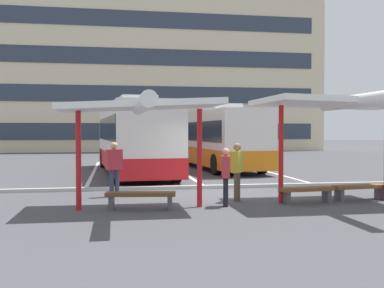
% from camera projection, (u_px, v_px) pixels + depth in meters
% --- Properties ---
extents(ground_plane, '(160.00, 160.00, 0.00)m').
position_uv_depth(ground_plane, '(217.00, 194.00, 15.19)').
color(ground_plane, '#47474C').
extents(terminal_building, '(36.82, 15.08, 24.67)m').
position_uv_depth(terminal_building, '(143.00, 52.00, 52.92)').
color(terminal_building, beige).
rests_on(terminal_building, ground).
extents(coach_bus_0, '(3.55, 11.85, 3.60)m').
position_uv_depth(coach_bus_0, '(133.00, 139.00, 22.31)').
color(coach_bus_0, silver).
rests_on(coach_bus_0, ground).
extents(coach_bus_1, '(3.39, 11.36, 3.44)m').
position_uv_depth(coach_bus_1, '(215.00, 140.00, 25.79)').
color(coach_bus_1, silver).
rests_on(coach_bus_1, ground).
extents(lane_stripe_0, '(0.16, 14.00, 0.01)m').
position_uv_depth(lane_stripe_0, '(94.00, 172.00, 23.46)').
color(lane_stripe_0, white).
rests_on(lane_stripe_0, ground).
extents(lane_stripe_1, '(0.16, 14.00, 0.01)m').
position_uv_depth(lane_stripe_1, '(179.00, 170.00, 24.17)').
color(lane_stripe_1, white).
rests_on(lane_stripe_1, ground).
extents(lane_stripe_2, '(0.16, 14.00, 0.01)m').
position_uv_depth(lane_stripe_2, '(259.00, 169.00, 24.89)').
color(lane_stripe_2, white).
rests_on(lane_stripe_2, ground).
extents(waiting_shelter_0, '(4.20, 4.38, 2.90)m').
position_uv_depth(waiting_shelter_0, '(141.00, 108.00, 12.04)').
color(waiting_shelter_0, red).
rests_on(waiting_shelter_0, ground).
extents(bench_0, '(1.87, 0.67, 0.45)m').
position_uv_depth(bench_0, '(141.00, 196.00, 12.24)').
color(bench_0, brown).
rests_on(bench_0, ground).
extents(waiting_shelter_1, '(4.28, 5.19, 3.02)m').
position_uv_depth(waiting_shelter_1, '(340.00, 104.00, 13.19)').
color(waiting_shelter_1, red).
rests_on(waiting_shelter_1, ground).
extents(bench_1, '(1.62, 0.58, 0.45)m').
position_uv_depth(bench_1, '(307.00, 191.00, 13.29)').
color(bench_1, brown).
rests_on(bench_1, ground).
extents(bench_2, '(1.75, 0.64, 0.45)m').
position_uv_depth(bench_2, '(360.00, 189.00, 13.88)').
color(bench_2, brown).
rests_on(bench_2, ground).
extents(platform_kerb, '(44.00, 0.24, 0.12)m').
position_uv_depth(platform_kerb, '(208.00, 187.00, 16.65)').
color(platform_kerb, '#ADADA8').
rests_on(platform_kerb, ground).
extents(waiting_passenger_0, '(0.54, 0.36, 1.71)m').
position_uv_depth(waiting_passenger_0, '(114.00, 165.00, 14.57)').
color(waiting_passenger_0, '#33384C').
rests_on(waiting_passenger_0, ground).
extents(waiting_passenger_1, '(0.44, 0.53, 1.70)m').
position_uv_depth(waiting_passenger_1, '(237.00, 167.00, 13.63)').
color(waiting_passenger_1, brown).
rests_on(waiting_passenger_1, ground).
extents(waiting_passenger_2, '(0.32, 0.50, 1.59)m').
position_uv_depth(waiting_passenger_2, '(226.00, 173.00, 12.68)').
color(waiting_passenger_2, black).
rests_on(waiting_passenger_2, ground).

